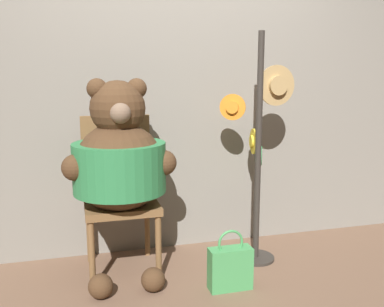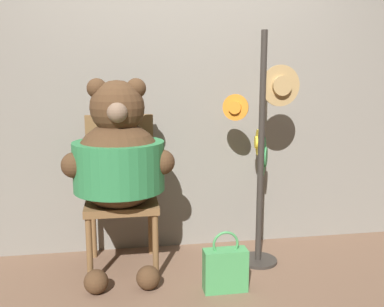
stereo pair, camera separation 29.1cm
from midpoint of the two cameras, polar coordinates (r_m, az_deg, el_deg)
ground_plane at (r=2.92m, az=2.87°, el=-17.21°), size 14.00×14.00×0.00m
wall_back at (r=3.31m, az=0.31°, el=7.91°), size 8.00×0.10×2.42m
chair at (r=3.06m, az=-6.76°, el=-4.42°), size 0.49×0.51×1.07m
teddy_bear at (r=2.84m, az=-6.85°, el=-0.91°), size 0.73×0.65×1.33m
hat_display_rack at (r=3.11m, az=12.10°, el=0.38°), size 0.52×0.41×1.65m
handbag_on_ground at (r=2.81m, az=7.53°, el=-15.07°), size 0.28×0.11×0.40m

